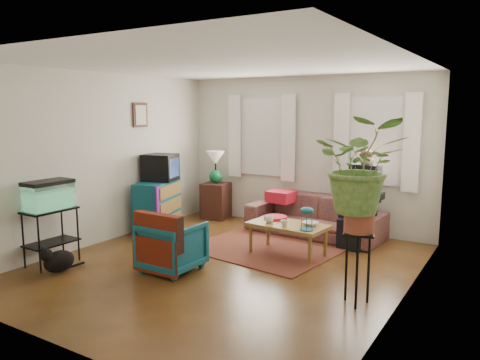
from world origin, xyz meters
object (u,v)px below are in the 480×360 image
Objects in this scene: sofa at (314,209)px; dresser at (158,206)px; side_table at (216,201)px; aquarium_stand at (51,237)px; armchair at (172,243)px; plant_stand at (357,268)px; coffee_table at (288,239)px.

sofa is 2.35× the size of dresser.
dresser is (-2.40, -1.09, -0.01)m from sofa.
aquarium_stand is (-0.35, -3.34, 0.04)m from side_table.
armchair is 2.36m from plant_stand.
coffee_table is at bearing -81.19° from sofa.
aquarium_stand is 0.68× the size of coffee_table.
armchair reaches higher than side_table.
armchair is 0.89× the size of plant_stand.
side_table is 0.71× the size of dresser.
sofa is at bearing 53.86° from aquarium_stand.
plant_stand reaches higher than coffee_table.
dresser is 1.26× the size of aquarium_stand.
side_table is 0.61× the size of coffee_table.
side_table is 4.29m from plant_stand.
side_table is at bearing 58.98° from dresser.
coffee_table is (2.49, -0.08, -0.20)m from dresser.
side_table is at bearing 153.14° from coffee_table.
sofa is 2.02× the size of coffee_table.
armchair is at bearing -59.22° from dresser.
armchair is at bearing -174.90° from plant_stand.
dresser is at bearing -177.01° from coffee_table.
aquarium_stand is 1.06× the size of armchair.
side_table is 0.90× the size of aquarium_stand.
armchair is (1.16, -2.67, 0.02)m from side_table.
plant_stand is at bearing -174.24° from armchair.
sofa reaches higher than armchair.
plant_stand reaches higher than aquarium_stand.
sofa is 3.29× the size of side_table.
armchair is at bearing 24.72° from aquarium_stand.
plant_stand is at bearing 13.75° from aquarium_stand.
sofa is at bearing 122.20° from plant_stand.
aquarium_stand reaches higher than side_table.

